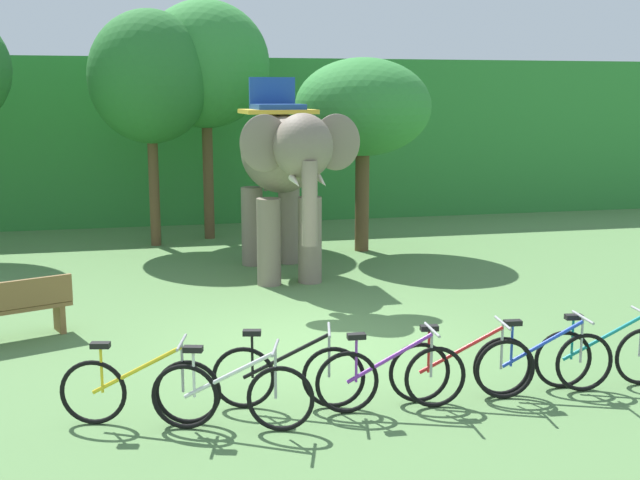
{
  "coord_description": "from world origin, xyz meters",
  "views": [
    {
      "loc": [
        -2.38,
        -10.38,
        3.46
      ],
      "look_at": [
        0.24,
        1.0,
        1.3
      ],
      "focal_mm": 44.47,
      "sensor_mm": 36.0,
      "label": 1
    }
  ],
  "objects": [
    {
      "name": "ground_plane",
      "position": [
        0.0,
        0.0,
        0.0
      ],
      "size": [
        80.0,
        80.0,
        0.0
      ],
      "primitive_type": "plane",
      "color": "#567F47"
    },
    {
      "name": "foliage_hedge",
      "position": [
        0.0,
        13.82,
        2.2
      ],
      "size": [
        36.0,
        6.0,
        4.4
      ],
      "primitive_type": "cube",
      "color": "#338438",
      "rests_on": "ground"
    },
    {
      "name": "tree_far_left",
      "position": [
        -2.04,
        8.08,
        3.82
      ],
      "size": [
        2.73,
        2.73,
        5.32
      ],
      "color": "brown",
      "rests_on": "ground"
    },
    {
      "name": "tree_center",
      "position": [
        -0.74,
        8.72,
        4.12
      ],
      "size": [
        3.01,
        3.01,
        5.62
      ],
      "color": "brown",
      "rests_on": "ground"
    },
    {
      "name": "tree_left",
      "position": [
        2.44,
        6.4,
        3.16
      ],
      "size": [
        2.97,
        2.97,
        4.24
      ],
      "color": "brown",
      "rests_on": "ground"
    },
    {
      "name": "elephant",
      "position": [
        0.27,
        4.24,
        2.2
      ],
      "size": [
        2.08,
        4.16,
        3.78
      ],
      "color": "gray",
      "rests_on": "ground"
    },
    {
      "name": "bike_yellow",
      "position": [
        -2.46,
        -2.23,
        0.39
      ],
      "size": [
        1.68,
        0.57,
        0.92
      ],
      "color": "black",
      "rests_on": "ground"
    },
    {
      "name": "bike_white",
      "position": [
        -1.53,
        -2.6,
        0.39
      ],
      "size": [
        1.66,
        0.64,
        0.92
      ],
      "color": "black",
      "rests_on": "ground"
    },
    {
      "name": "bike_black",
      "position": [
        -0.85,
        -2.14,
        0.39
      ],
      "size": [
        1.68,
        0.57,
        0.92
      ],
      "color": "black",
      "rests_on": "ground"
    },
    {
      "name": "bike_purple",
      "position": [
        0.24,
        -2.47,
        0.39
      ],
      "size": [
        1.71,
        0.52,
        0.92
      ],
      "color": "black",
      "rests_on": "ground"
    },
    {
      "name": "bike_red",
      "position": [
        1.12,
        -2.38,
        0.39
      ],
      "size": [
        1.7,
        0.52,
        0.92
      ],
      "color": "black",
      "rests_on": "ground"
    },
    {
      "name": "bike_blue",
      "position": [
        2.13,
        -2.39,
        0.39
      ],
      "size": [
        1.71,
        0.52,
        0.92
      ],
      "color": "black",
      "rests_on": "ground"
    },
    {
      "name": "bike_teal",
      "position": [
        2.94,
        -2.34,
        0.39
      ],
      "size": [
        1.7,
        0.52,
        0.92
      ],
      "color": "black",
      "rests_on": "ground"
    },
    {
      "name": "wooden_bench",
      "position": [
        -4.13,
        1.18,
        0.48
      ],
      "size": [
        1.54,
        0.94,
        0.89
      ],
      "color": "brown",
      "rests_on": "ground"
    }
  ]
}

